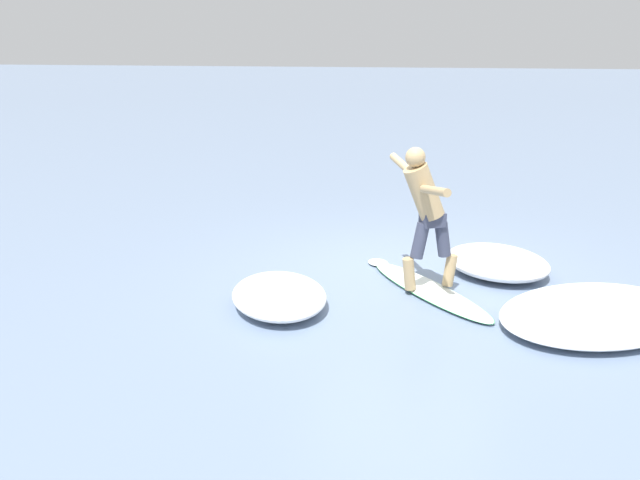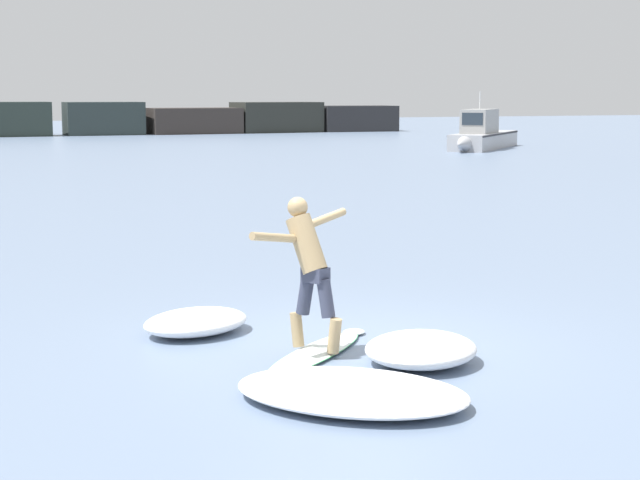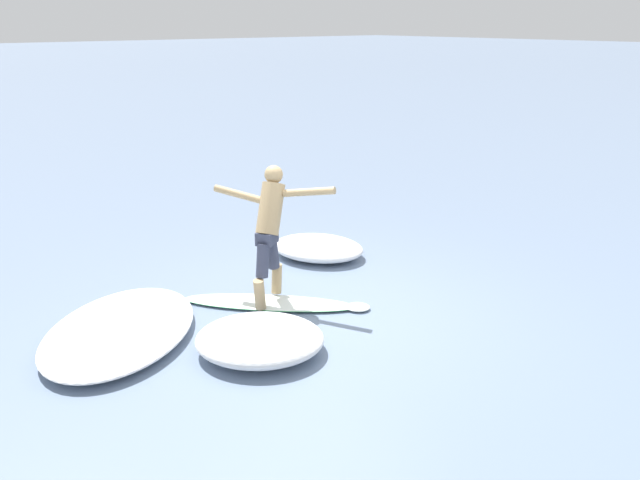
# 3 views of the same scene
# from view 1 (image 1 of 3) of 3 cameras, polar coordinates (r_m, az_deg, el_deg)

# --- Properties ---
(ground_plane) EXTENTS (200.00, 200.00, 0.00)m
(ground_plane) POSITION_cam_1_polar(r_m,az_deg,el_deg) (8.14, 7.52, -2.95)
(ground_plane) COLOR slate
(surfboard) EXTENTS (1.97, 1.90, 0.20)m
(surfboard) POSITION_cam_1_polar(r_m,az_deg,el_deg) (7.55, 9.73, -4.41)
(surfboard) COLOR white
(surfboard) RESTS_ON ground
(surfer) EXTENTS (1.42, 0.95, 1.67)m
(surfer) POSITION_cam_1_polar(r_m,az_deg,el_deg) (7.18, 9.59, 3.00)
(surfer) COLOR tan
(surfer) RESTS_ON surfboard
(wave_foam_at_tail) EXTENTS (1.72, 1.58, 0.28)m
(wave_foam_at_tail) POSITION_cam_1_polar(r_m,az_deg,el_deg) (6.97, -3.76, -5.06)
(wave_foam_at_tail) COLOR white
(wave_foam_at_tail) RESTS_ON ground
(wave_foam_at_nose) EXTENTS (1.80, 1.81, 0.31)m
(wave_foam_at_nose) POSITION_cam_1_polar(r_m,az_deg,el_deg) (8.30, 15.87, -1.93)
(wave_foam_at_nose) COLOR white
(wave_foam_at_nose) RESTS_ON ground
(wave_foam_beside) EXTENTS (2.67, 2.70, 0.21)m
(wave_foam_beside) POSITION_cam_1_polar(r_m,az_deg,el_deg) (7.21, 23.86, -6.12)
(wave_foam_beside) COLOR white
(wave_foam_beside) RESTS_ON ground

